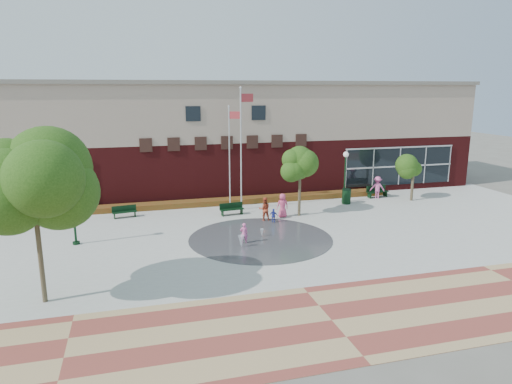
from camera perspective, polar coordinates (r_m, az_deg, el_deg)
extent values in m
plane|color=#666056|center=(24.16, 2.51, -8.07)|extent=(120.00, 120.00, 0.00)
cube|color=#A8A8A0|center=(27.78, 0.00, -5.23)|extent=(46.00, 18.00, 0.01)
cube|color=brown|center=(18.22, 9.44, -15.56)|extent=(46.00, 6.00, 0.01)
cylinder|color=#383A3D|center=(26.87, 0.56, -5.87)|extent=(8.40, 8.40, 0.01)
cube|color=#4D0F11|center=(40.11, -5.06, 3.65)|extent=(44.00, 10.00, 4.50)
cube|color=gray|center=(39.64, -5.19, 10.08)|extent=(44.00, 10.00, 4.50)
cube|color=slate|center=(39.60, -5.26, 13.41)|extent=(44.40, 10.40, 0.30)
cube|color=black|center=(35.52, -28.04, 0.76)|extent=(10.00, 0.12, 3.19)
cube|color=black|center=(40.94, 17.45, 3.10)|extent=(10.00, 0.12, 3.19)
cube|color=black|center=(34.31, -7.87, 9.67)|extent=(1.10, 0.10, 1.10)
cube|color=black|center=(35.30, 0.32, 9.87)|extent=(1.10, 0.10, 1.10)
cube|color=maroon|center=(34.89, -3.27, -1.49)|extent=(26.00, 1.20, 0.40)
cylinder|color=silver|center=(32.38, -1.89, 5.17)|extent=(0.10, 0.10, 8.60)
sphere|color=silver|center=(32.09, -1.95, 12.90)|extent=(0.17, 0.17, 0.17)
cube|color=#A02E33|center=(32.28, -1.15, 11.69)|extent=(0.94, 0.16, 0.58)
cylinder|color=silver|center=(33.21, -3.34, 4.23)|extent=(0.09, 0.09, 7.33)
sphere|color=silver|center=(32.86, -3.42, 10.64)|extent=(0.15, 0.15, 0.15)
cube|color=#A02E33|center=(32.80, -2.68, 9.58)|extent=(0.78, 0.37, 0.52)
cylinder|color=black|center=(27.35, -21.84, -2.52)|extent=(0.13, 0.13, 3.62)
cylinder|color=black|center=(27.83, -21.55, -5.95)|extent=(0.38, 0.38, 0.17)
sphere|color=white|center=(26.92, -22.20, 1.59)|extent=(0.43, 0.43, 0.43)
cylinder|color=black|center=(35.64, 11.04, 1.52)|extent=(0.13, 0.13, 3.54)
cylinder|color=black|center=(36.00, 10.93, -1.12)|extent=(0.38, 0.38, 0.17)
sphere|color=white|center=(35.31, 11.18, 4.63)|extent=(0.42, 0.42, 0.42)
cube|color=black|center=(32.28, -16.10, -2.41)|extent=(1.68, 0.71, 0.05)
cube|color=black|center=(32.42, -16.18, -1.97)|extent=(1.62, 0.30, 0.41)
cube|color=black|center=(31.69, -3.02, -2.18)|extent=(1.72, 0.64, 0.06)
cube|color=black|center=(31.82, -3.14, -1.71)|extent=(1.68, 0.23, 0.42)
cube|color=black|center=(38.09, 14.95, 0.03)|extent=(1.92, 0.77, 0.06)
cube|color=black|center=(38.22, 14.76, 0.45)|extent=(1.85, 0.31, 0.47)
cylinder|color=black|center=(35.40, 11.23, -0.59)|extent=(0.66, 0.66, 1.11)
cylinder|color=black|center=(35.27, 11.27, 0.32)|extent=(0.71, 0.71, 0.07)
cylinder|color=#413625|center=(20.46, -25.39, -6.87)|extent=(0.20, 0.20, 4.30)
cylinder|color=#413625|center=(31.39, 5.45, -0.52)|extent=(0.19, 0.19, 2.79)
cylinder|color=#413625|center=(37.60, 18.95, 0.76)|extent=(0.21, 0.21, 2.42)
cone|color=white|center=(25.43, -1.85, -6.98)|extent=(0.35, 0.35, 0.67)
cone|color=white|center=(27.19, 0.74, -5.65)|extent=(0.21, 0.21, 0.47)
imported|color=pink|center=(25.89, -1.52, -5.19)|extent=(0.47, 0.33, 1.21)
imported|color=#B34429|center=(30.27, 1.07, -2.14)|extent=(0.85, 0.71, 1.59)
imported|color=#D1436D|center=(31.11, 3.33, -1.69)|extent=(0.81, 0.53, 1.66)
imported|color=#2631A1|center=(29.85, 2.21, -3.00)|extent=(0.61, 0.48, 0.96)
imported|color=#DB5A9E|center=(37.66, 14.93, 0.55)|extent=(1.31, 1.03, 1.77)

